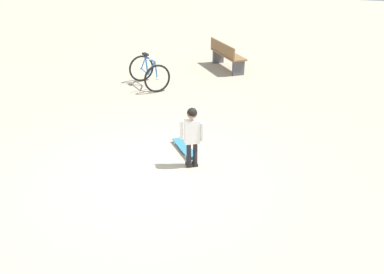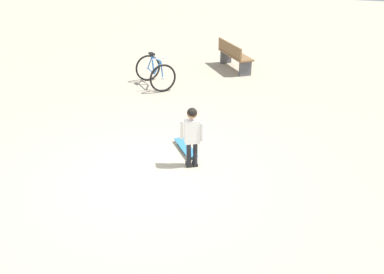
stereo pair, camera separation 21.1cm
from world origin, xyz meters
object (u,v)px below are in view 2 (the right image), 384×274
object	(u,v)px
child_person	(192,131)
bicycle_near	(155,72)
skateboard	(185,147)
street_bench	(234,55)

from	to	relation	value
child_person	bicycle_near	world-z (taller)	child_person
child_person	skateboard	world-z (taller)	child_person
child_person	bicycle_near	xyz separation A→B (m)	(-3.53, -2.42, -0.28)
skateboard	bicycle_near	size ratio (longest dim) A/B	0.57
bicycle_near	street_bench	distance (m)	2.68
child_person	bicycle_near	bearing A→B (deg)	-145.51
skateboard	street_bench	size ratio (longest dim) A/B	0.48
bicycle_near	child_person	bearing A→B (deg)	34.49
skateboard	street_bench	xyz separation A→B (m)	(-5.28, -0.62, 0.36)
skateboard	bicycle_near	xyz separation A→B (m)	(-3.04, -2.10, 0.32)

